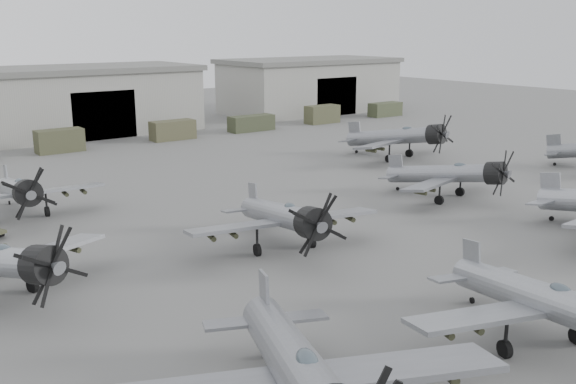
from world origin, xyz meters
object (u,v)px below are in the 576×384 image
at_px(aircraft_near_0, 301,376).
at_px(aircraft_near_1, 548,303).
at_px(aircraft_mid_2, 453,174).
at_px(aircraft_far_1, 401,137).
at_px(ground_crew, 6,260).
at_px(aircraft_mid_1, 286,217).
at_px(aircraft_far_0, 19,191).

relative_size(aircraft_near_0, aircraft_near_1, 1.12).
bearing_deg(aircraft_mid_2, aircraft_near_1, -144.04).
height_order(aircraft_far_1, ground_crew, aircraft_far_1).
xyz_separation_m(aircraft_near_0, ground_crew, (-3.92, 21.64, -1.59)).
bearing_deg(aircraft_mid_1, aircraft_far_1, 43.01).
bearing_deg(aircraft_far_0, aircraft_near_0, -84.76).
xyz_separation_m(aircraft_mid_1, ground_crew, (-14.84, 6.06, -1.26)).
bearing_deg(aircraft_near_0, aircraft_far_0, 114.38).
bearing_deg(ground_crew, aircraft_mid_2, -98.60).
xyz_separation_m(aircraft_near_1, aircraft_far_0, (-12.57, 33.59, -0.06)).
relative_size(aircraft_near_0, ground_crew, 7.09).
bearing_deg(ground_crew, aircraft_far_1, -78.11).
height_order(aircraft_near_0, aircraft_far_0, aircraft_near_0).
xyz_separation_m(aircraft_mid_1, aircraft_far_1, (26.94, 15.99, 0.20)).
bearing_deg(aircraft_far_1, ground_crew, -178.86).
bearing_deg(aircraft_near_1, aircraft_far_1, 70.29).
height_order(aircraft_mid_1, aircraft_far_1, aircraft_far_1).
xyz_separation_m(aircraft_mid_1, aircraft_far_0, (-11.26, 16.84, -0.04)).
distance_m(aircraft_near_1, ground_crew, 27.98).
bearing_deg(aircraft_mid_1, aircraft_mid_2, 18.50).
height_order(aircraft_near_0, aircraft_near_1, aircraft_near_0).
bearing_deg(aircraft_far_0, aircraft_far_1, 3.35).
bearing_deg(aircraft_far_0, aircraft_mid_2, -22.31).
relative_size(aircraft_mid_1, aircraft_mid_2, 1.04).
bearing_deg(aircraft_far_1, aircraft_near_0, -152.40).
bearing_deg(aircraft_near_0, aircraft_mid_1, 78.73).
relative_size(aircraft_near_1, aircraft_far_1, 0.92).
relative_size(aircraft_mid_2, ground_crew, 6.10).
bearing_deg(aircraft_far_1, aircraft_far_0, 166.50).
bearing_deg(aircraft_far_0, aircraft_mid_1, -51.59).
bearing_deg(aircraft_mid_2, aircraft_near_0, -161.04).
height_order(aircraft_mid_1, aircraft_far_0, aircraft_mid_1).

